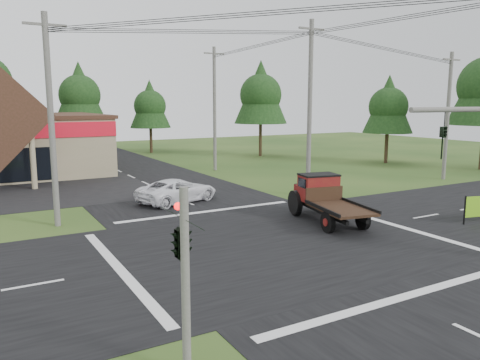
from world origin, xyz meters
TOP-DOWN VIEW (x-y plane):
  - ground at (0.00, 0.00)m, footprint 120.00×120.00m
  - road_ns at (0.00, 0.00)m, footprint 12.00×120.00m
  - road_ew at (0.00, 0.00)m, footprint 120.00×12.00m
  - traffic_signal_corner at (-7.50, -7.32)m, footprint 0.53×2.48m
  - utility_pole_nw at (-8.00, 8.00)m, footprint 2.00×0.30m
  - utility_pole_ne at (8.00, 8.00)m, footprint 2.00×0.30m
  - utility_pole_far at (22.00, 8.00)m, footprint 2.00×0.30m
  - utility_pole_n at (8.00, 22.00)m, footprint 2.00×0.30m
  - tree_row_d at (0.00, 42.00)m, footprint 6.16×6.16m
  - tree_row_e at (8.00, 40.00)m, footprint 5.04×5.04m
  - tree_side_ne at (18.00, 30.00)m, footprint 6.16×6.16m
  - tree_side_e_near at (26.00, 18.00)m, footprint 5.04×5.04m
  - antique_flatbed_truck at (4.40, 1.62)m, footprint 3.38×6.23m
  - white_pickup at (-0.47, 10.37)m, footprint 5.85×4.02m

SIDE VIEW (x-z plane):
  - ground at x=0.00m, z-range 0.00..0.00m
  - road_ns at x=0.00m, z-range 0.00..0.02m
  - road_ew at x=0.00m, z-range 0.00..0.02m
  - white_pickup at x=-0.47m, z-range 0.00..1.49m
  - antique_flatbed_truck at x=4.40m, z-range 0.00..2.47m
  - traffic_signal_corner at x=-7.50m, z-range 1.32..5.72m
  - utility_pole_far at x=22.00m, z-range 0.14..10.34m
  - utility_pole_nw at x=-8.00m, z-range 0.14..10.64m
  - utility_pole_n at x=8.00m, z-range 0.14..11.34m
  - utility_pole_ne at x=8.00m, z-range 0.14..11.64m
  - tree_row_e at x=8.00m, z-range 1.49..10.58m
  - tree_side_e_near at x=26.00m, z-range 1.49..10.58m
  - tree_row_d at x=0.00m, z-range 1.82..12.93m
  - tree_side_ne at x=18.00m, z-range 1.82..12.93m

